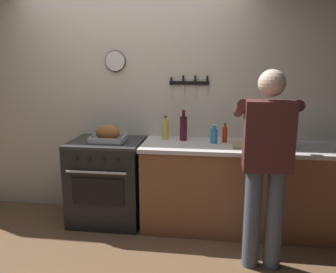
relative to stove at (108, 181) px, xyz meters
The scene contains 11 objects.
wall_back 0.95m from the stove, 58.69° to the left, with size 6.00×0.13×2.60m.
counter_block 1.43m from the stove, ahead, with size 2.03×0.65×0.90m.
stove is the anchor object (origin of this frame).
person_cook 1.76m from the stove, 22.65° to the right, with size 0.51×0.63×1.66m.
roasting_pan 0.54m from the stove, 53.12° to the right, with size 0.35×0.26×0.18m.
cutting_board 1.56m from the stove, ahead, with size 0.36×0.24×0.02m, color tan.
bottle_hot_sauce 1.36m from the stove, ahead, with size 0.05×0.05×0.20m.
bottle_vinegar 1.73m from the stove, ahead, with size 0.06×0.06×0.25m.
bottle_cooking_oil 0.84m from the stove, 14.79° to the left, with size 0.07×0.07×0.25m.
bottle_wine_red 1.01m from the stove, ahead, with size 0.08×0.08×0.33m.
bottle_dish_soap 1.25m from the stove, ahead, with size 0.07×0.07×0.20m.
Camera 1 is at (0.90, -2.38, 1.70)m, focal length 36.21 mm.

